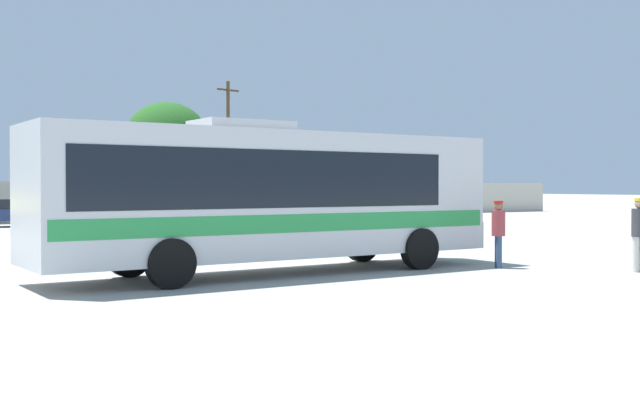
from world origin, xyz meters
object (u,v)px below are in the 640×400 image
parked_car_third_dark_blue (15,212)px  coach_bus_silver_green (269,193)px  utility_pole_far (228,146)px  attendant_by_bus_door (498,230)px  parked_car_rightmost_white (140,209)px  roadside_tree_midright (167,137)px  passenger_waiting_on_apron (639,230)px

parked_car_third_dark_blue → coach_bus_silver_green: bearing=-87.0°
utility_pole_far → attendant_by_bus_door: bearing=-102.9°
parked_car_rightmost_white → roadside_tree_midright: size_ratio=0.56×
parked_car_rightmost_white → utility_pole_far: 11.05m
coach_bus_silver_green → passenger_waiting_on_apron: coach_bus_silver_green is taller
attendant_by_bus_door → roadside_tree_midright: (4.24, 36.20, 4.50)m
parked_car_rightmost_white → roadside_tree_midright: (4.67, 8.51, 4.69)m
passenger_waiting_on_apron → parked_car_rightmost_white: size_ratio=0.41×
attendant_by_bus_door → passenger_waiting_on_apron: (2.26, -2.48, 0.05)m
parked_car_third_dark_blue → utility_pole_far: utility_pole_far is taller
coach_bus_silver_green → attendant_by_bus_door: 6.01m
attendant_by_bus_door → roadside_tree_midright: roadside_tree_midright is taller
parked_car_rightmost_white → roadside_tree_midright: bearing=61.2°
passenger_waiting_on_apron → utility_pole_far: (5.51, 36.39, 3.78)m
coach_bus_silver_green → passenger_waiting_on_apron: (7.89, -4.36, -0.90)m
parked_car_rightmost_white → utility_pole_far: (8.20, 6.22, 4.01)m
utility_pole_far → roadside_tree_midright: bearing=147.1°
roadside_tree_midright → parked_car_third_dark_blue: bearing=-143.8°
passenger_waiting_on_apron → coach_bus_silver_green: bearing=151.1°
utility_pole_far → roadside_tree_midright: utility_pole_far is taller
attendant_by_bus_door → passenger_waiting_on_apron: bearing=-47.7°
coach_bus_silver_green → utility_pole_far: bearing=67.3°
parked_car_rightmost_white → utility_pole_far: size_ratio=0.48×
coach_bus_silver_green → passenger_waiting_on_apron: size_ratio=6.42×
attendant_by_bus_door → roadside_tree_midright: size_ratio=0.22×
coach_bus_silver_green → roadside_tree_midright: 35.89m
passenger_waiting_on_apron → utility_pole_far: size_ratio=0.20×
coach_bus_silver_green → attendant_by_bus_door: (5.64, -1.88, -0.95)m
parked_car_rightmost_white → passenger_waiting_on_apron: bearing=-84.9°
parked_car_third_dark_blue → parked_car_rightmost_white: bearing=-2.6°
attendant_by_bus_door → utility_pole_far: utility_pole_far is taller
coach_bus_silver_green → parked_car_rightmost_white: (5.21, 25.81, -1.14)m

